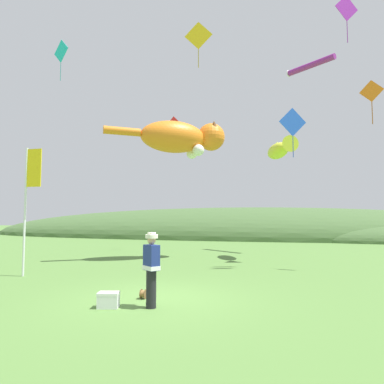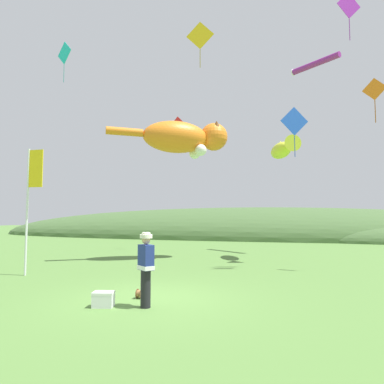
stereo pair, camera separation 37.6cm
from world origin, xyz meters
name	(u,v)px [view 1 (the left image)]	position (x,y,z in m)	size (l,w,h in m)	color
ground_plane	(156,300)	(0.00, 0.00, 0.00)	(120.00, 120.00, 0.00)	#517A38
distant_hill_ridge	(258,237)	(1.44, 27.08, 0.00)	(59.62, 13.84, 6.15)	#426033
festival_attendant	(151,267)	(0.15, -0.79, 0.95)	(0.49, 0.47, 1.77)	black
kite_spool	(143,294)	(-0.36, 0.01, 0.12)	(0.13, 0.25, 0.25)	olive
picnic_cooler	(108,300)	(-0.84, -1.01, 0.18)	(0.55, 0.43, 0.36)	white
festival_banner_pole	(29,191)	(-5.70, 2.16, 3.07)	(0.66, 0.08, 4.68)	silver
kite_giant_cat	(182,138)	(-1.53, 8.11, 6.18)	(5.47, 3.94, 1.90)	orange
kite_fish_windsock	(280,150)	(3.36, 9.13, 5.54)	(1.67, 3.07, 0.91)	yellow
kite_tube_streamer	(310,66)	(5.30, 12.82, 11.35)	(2.74, 2.22, 0.44)	#8C268C
kite_diamond_violet	(347,9)	(6.02, 5.82, 10.57)	(0.97, 0.57, 2.01)	purple
kite_diamond_orange	(371,92)	(6.88, 6.05, 7.13)	(0.85, 0.31, 1.80)	orange
kite_diamond_blue	(293,122)	(3.84, 6.21, 6.12)	(1.13, 0.49, 2.12)	blue
kite_diamond_red	(174,124)	(-3.24, 12.40, 8.13)	(0.98, 0.19, 1.90)	red
kite_diamond_gold	(198,36)	(-0.34, 6.73, 10.71)	(1.35, 0.10, 2.25)	yellow
kite_diamond_teal	(61,52)	(-6.86, 5.49, 10.10)	(1.06, 0.46, 2.05)	#19BFBF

